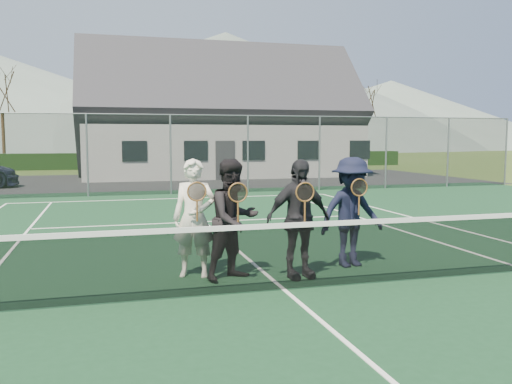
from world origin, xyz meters
TOP-DOWN VIEW (x-y plane):
  - ground at (0.00, 20.00)m, footprint 220.00×220.00m
  - court_surface at (0.00, 0.00)m, footprint 30.00×30.00m
  - tarmac_carpark at (-4.00, 20.00)m, footprint 40.00×12.00m
  - hedge_row at (0.00, 32.00)m, footprint 40.00×1.20m
  - hill_centre at (20.00, 95.00)m, footprint 120.00×120.00m
  - hill_east at (55.00, 95.00)m, footprint 90.00×90.00m
  - court_markings at (0.00, 0.00)m, footprint 11.03×23.83m
  - tennis_net at (0.00, 0.00)m, footprint 11.68×0.08m
  - perimeter_fence at (0.00, 13.50)m, footprint 30.07×0.07m
  - clubhouse at (4.00, 24.00)m, footprint 15.60×8.20m
  - tree_b at (-9.00, 33.00)m, footprint 3.20×3.20m
  - tree_c at (2.00, 33.00)m, footprint 3.20×3.20m
  - tree_d at (12.00, 33.00)m, footprint 3.20×3.20m
  - tree_e at (18.00, 33.00)m, footprint 3.20×3.20m
  - player_a at (-1.08, 1.09)m, footprint 0.76×0.62m
  - player_b at (-0.53, 0.79)m, footprint 1.08×0.99m
  - player_c at (0.42, 0.60)m, footprint 1.11×0.61m
  - player_d at (1.51, 1.07)m, footprint 1.25×0.83m

SIDE VIEW (x-z plane):
  - ground at x=0.00m, z-range 0.00..0.00m
  - tarmac_carpark at x=-4.00m, z-range 0.00..0.01m
  - court_surface at x=0.00m, z-range 0.00..0.02m
  - court_markings at x=0.00m, z-range 0.02..0.03m
  - tennis_net at x=0.00m, z-range -0.01..1.09m
  - hedge_row at x=0.00m, z-range 0.00..1.10m
  - player_d at x=1.51m, z-range 0.02..1.82m
  - player_b at x=-0.53m, z-range 0.02..1.82m
  - player_c at x=0.42m, z-range 0.02..1.82m
  - player_a at x=-1.08m, z-range 0.02..1.82m
  - perimeter_fence at x=0.00m, z-range 0.01..3.03m
  - clubhouse at x=4.00m, z-range 0.14..7.84m
  - tree_b at x=-9.00m, z-range 1.91..9.68m
  - tree_c at x=2.00m, z-range 1.91..9.68m
  - tree_d at x=12.00m, z-range 1.91..9.68m
  - tree_e at x=18.00m, z-range 1.91..9.68m
  - hill_east at x=55.00m, z-range 0.00..14.00m
  - hill_centre at x=20.00m, z-range 0.00..22.00m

